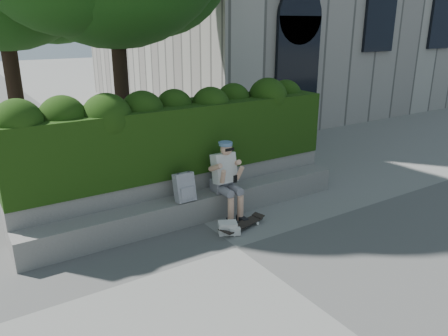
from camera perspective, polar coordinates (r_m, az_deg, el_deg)
ground at (r=6.89m, az=1.72°, el=-10.34°), size 80.00×80.00×0.00m
bench_ledge at (r=7.74m, az=-3.51°, el=-5.11°), size 6.00×0.45×0.45m
planter_wall at (r=8.07m, az=-5.18°, el=-2.99°), size 6.00×0.50×0.75m
hedge at (r=7.97m, az=-6.14°, el=4.06°), size 6.00×1.00×1.20m
person at (r=7.64m, az=0.27°, el=-1.16°), size 0.40×0.76×1.38m
skateboard at (r=7.43m, az=2.39°, el=-7.42°), size 0.87×0.40×0.09m
backpack_plaid at (r=7.36m, az=-5.20°, el=-2.52°), size 0.33×0.18×0.49m
backpack_ground at (r=7.27m, az=0.48°, el=-7.81°), size 0.37×0.32×0.20m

